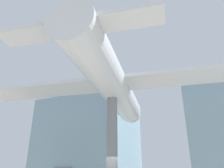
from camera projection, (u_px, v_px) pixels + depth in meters
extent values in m
cube|color=#7593A3|center=(92.00, 147.00, 24.51)|extent=(8.50, 10.55, 9.05)
cube|color=slate|center=(93.00, 106.00, 26.36)|extent=(0.36, 10.02, 0.60)
cylinder|color=slate|center=(112.00, 152.00, 10.86)|extent=(0.56, 0.56, 5.53)
cylinder|color=#B2B7BC|center=(112.00, 84.00, 12.25)|extent=(3.44, 11.74, 1.76)
cube|color=#B2B7BC|center=(112.00, 84.00, 12.25)|extent=(19.11, 4.74, 0.18)
cube|color=#B2B7BC|center=(77.00, 27.00, 7.73)|extent=(6.17, 1.88, 0.18)
cube|color=#B2B7BC|center=(79.00, 5.00, 8.11)|extent=(0.34, 1.11, 1.94)
cone|color=#B2B7BC|center=(131.00, 112.00, 17.88)|extent=(1.62, 1.16, 1.49)
sphere|color=black|center=(132.00, 114.00, 18.47)|extent=(0.44, 0.44, 0.44)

